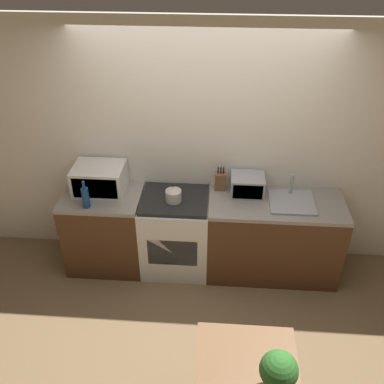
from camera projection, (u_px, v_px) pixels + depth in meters
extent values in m
plane|color=brown|center=(198.00, 306.00, 4.32)|extent=(16.00, 16.00, 0.00)
cube|color=silver|center=(204.00, 148.00, 4.38)|extent=(10.00, 0.06, 2.60)
cube|color=#4C2D19|center=(106.00, 231.00, 4.65)|extent=(0.81, 0.62, 0.86)
cube|color=gray|center=(101.00, 197.00, 4.40)|extent=(0.81, 0.62, 0.04)
cube|color=#4C2D19|center=(273.00, 239.00, 4.54)|extent=(1.37, 0.62, 0.86)
cube|color=gray|center=(277.00, 204.00, 4.29)|extent=(1.37, 0.62, 0.04)
cube|color=silver|center=(176.00, 234.00, 4.60)|extent=(0.71, 0.62, 0.86)
cube|color=black|center=(175.00, 200.00, 4.35)|extent=(0.68, 0.57, 0.04)
cube|color=black|center=(172.00, 253.00, 4.35)|extent=(0.51, 0.02, 0.32)
cylinder|color=beige|center=(174.00, 196.00, 4.27)|extent=(0.16, 0.16, 0.12)
cone|color=beige|center=(173.00, 188.00, 4.22)|extent=(0.15, 0.15, 0.06)
sphere|color=black|center=(173.00, 185.00, 4.20)|extent=(0.03, 0.03, 0.03)
cube|color=silver|center=(99.00, 178.00, 4.39)|extent=(0.51, 0.39, 0.28)
cube|color=black|center=(95.00, 189.00, 4.23)|extent=(0.45, 0.01, 0.22)
cylinder|color=navy|center=(86.00, 198.00, 4.16)|extent=(0.07, 0.07, 0.21)
cylinder|color=navy|center=(84.00, 185.00, 4.08)|extent=(0.03, 0.03, 0.08)
cube|color=brown|center=(220.00, 181.00, 4.43)|extent=(0.11, 0.09, 0.19)
cylinder|color=black|center=(218.00, 170.00, 4.36)|extent=(0.01, 0.01, 0.07)
cylinder|color=black|center=(221.00, 170.00, 4.36)|extent=(0.01, 0.01, 0.07)
cylinder|color=black|center=(224.00, 170.00, 4.35)|extent=(0.01, 0.01, 0.07)
cube|color=#999BA0|center=(247.00, 185.00, 4.36)|extent=(0.34, 0.28, 0.20)
cube|color=black|center=(248.00, 192.00, 4.25)|extent=(0.30, 0.01, 0.16)
cube|color=#999BA0|center=(292.00, 202.00, 4.26)|extent=(0.45, 0.42, 0.02)
cylinder|color=#999BA0|center=(292.00, 184.00, 4.32)|extent=(0.03, 0.03, 0.22)
cube|color=brown|center=(247.00, 369.00, 2.91)|extent=(0.71, 0.71, 0.04)
cylinder|color=brown|center=(205.00, 362.00, 3.38)|extent=(0.05, 0.05, 0.72)
cylinder|color=brown|center=(280.00, 367.00, 3.35)|extent=(0.05, 0.05, 0.72)
cylinder|color=beige|center=(276.00, 384.00, 2.74)|extent=(0.12, 0.12, 0.10)
sphere|color=#2D6B28|center=(279.00, 370.00, 2.66)|extent=(0.25, 0.25, 0.25)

